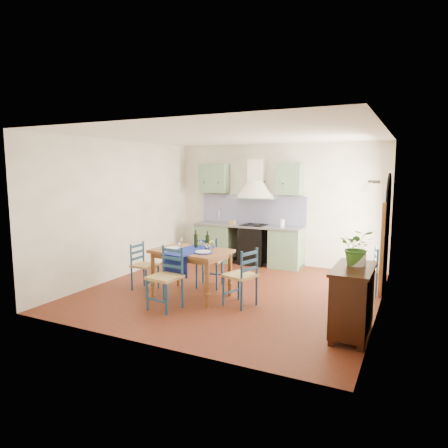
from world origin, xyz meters
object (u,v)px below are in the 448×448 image
at_px(dining_table, 191,255).
at_px(potted_plant, 357,247).
at_px(chair_near, 166,277).
at_px(sideboard, 352,299).

height_order(dining_table, potted_plant, potted_plant).
bearing_deg(chair_near, sideboard, 4.24).
bearing_deg(sideboard, potted_plant, 82.15).
height_order(dining_table, chair_near, dining_table).
distance_m(dining_table, potted_plant, 2.86).
bearing_deg(sideboard, dining_table, 169.57).
relative_size(dining_table, potted_plant, 2.79).
relative_size(chair_near, potted_plant, 2.00).
relative_size(chair_near, sideboard, 0.94).
relative_size(dining_table, chair_near, 1.40).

